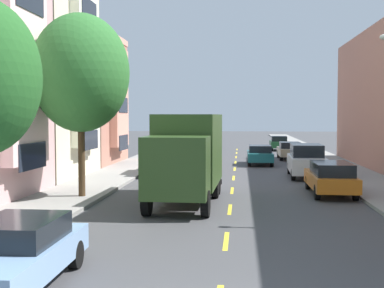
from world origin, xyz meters
TOP-DOWN VIEW (x-y plane):
  - ground_plane at (0.00, 30.00)m, footprint 160.00×160.00m
  - sidewalk_left at (-7.10, 28.00)m, footprint 3.20×120.00m
  - sidewalk_right at (7.10, 28.00)m, footprint 3.20×120.00m
  - lane_centerline_dashes at (0.00, 24.50)m, footprint 0.14×47.20m
  - townhouse_fourth_terracotta at (-14.29, 29.32)m, footprint 12.01×8.05m
  - street_tree_second at (-6.40, 13.84)m, footprint 4.15×4.15m
  - delivery_box_truck at (-1.79, 13.53)m, footprint 2.61×7.59m
  - parked_sedan_sky at (-4.24, 2.51)m, footprint 1.85×4.52m
  - parked_suv_white at (4.22, 22.75)m, footprint 2.08×4.85m
  - parked_sedan_champagne at (4.41, 35.26)m, footprint 1.80×4.50m
  - parked_suv_navy at (-4.36, 23.35)m, footprint 2.07×4.85m
  - parked_hatchback_forest at (4.30, 46.08)m, footprint 1.77×4.01m
  - parked_wagon_orange at (4.48, 16.08)m, footprint 1.84×4.71m
  - moving_teal_sedan at (1.80, 30.31)m, footprint 1.80×4.50m

SIDE VIEW (x-z plane):
  - ground_plane at x=0.00m, z-range 0.00..0.00m
  - lane_centerline_dashes at x=0.00m, z-range 0.00..0.01m
  - sidewalk_left at x=-7.10m, z-range 0.00..0.14m
  - sidewalk_right at x=7.10m, z-range 0.00..0.14m
  - parked_sedan_sky at x=-4.24m, z-range 0.03..1.46m
  - parked_sedan_champagne at x=4.41m, z-range 0.03..1.46m
  - moving_teal_sedan at x=1.80m, z-range 0.03..1.46m
  - parked_hatchback_forest at x=4.30m, z-range 0.01..1.51m
  - parked_wagon_orange at x=4.48m, z-range 0.05..1.55m
  - parked_suv_white at x=4.22m, z-range 0.02..1.95m
  - parked_suv_navy at x=-4.36m, z-range 0.02..1.95m
  - delivery_box_truck at x=-1.79m, z-range 0.20..3.85m
  - townhouse_fourth_terracotta at x=-14.29m, z-range -0.20..9.32m
  - street_tree_second at x=-6.40m, z-range 1.50..9.30m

